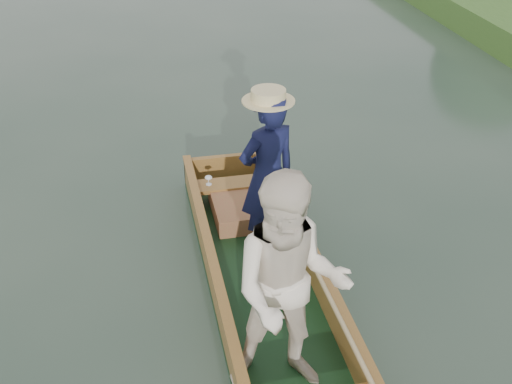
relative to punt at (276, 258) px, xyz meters
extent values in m
plane|color=#283D30|center=(0.00, 0.27, -0.76)|extent=(120.00, 120.00, 0.00)
cube|color=black|center=(0.00, 0.27, -0.72)|extent=(1.10, 5.00, 0.08)
cube|color=olive|center=(-0.51, 0.27, -0.52)|extent=(0.08, 5.00, 0.32)
cube|color=olive|center=(0.51, 0.27, -0.52)|extent=(0.08, 5.00, 0.32)
cube|color=olive|center=(0.00, 2.73, -0.52)|extent=(1.10, 0.08, 0.32)
cube|color=olive|center=(-0.51, 0.27, -0.34)|extent=(0.10, 5.00, 0.04)
cube|color=olive|center=(0.51, 0.27, -0.34)|extent=(0.10, 5.00, 0.04)
cube|color=olive|center=(0.00, 2.17, -0.46)|extent=(0.94, 0.30, 0.05)
imported|color=#13163B|center=(0.17, 1.09, 0.23)|extent=(0.78, 0.64, 1.83)
cylinder|color=beige|center=(0.17, 1.09, 1.10)|extent=(0.52, 0.52, 0.12)
imported|color=#F3E3CE|center=(-0.08, -0.80, 0.31)|extent=(1.10, 0.93, 1.99)
cube|color=#A33534|center=(0.11, 1.80, -0.57)|extent=(0.85, 0.90, 0.22)
sphere|color=tan|center=(0.35, 1.70, -0.37)|extent=(0.17, 0.17, 0.17)
sphere|color=tan|center=(0.35, 1.69, -0.24)|extent=(0.13, 0.13, 0.13)
sphere|color=tan|center=(0.30, 1.69, -0.18)|extent=(0.05, 0.05, 0.05)
sphere|color=tan|center=(0.40, 1.69, -0.18)|extent=(0.05, 0.05, 0.05)
sphere|color=tan|center=(0.35, 1.64, -0.25)|extent=(0.05, 0.05, 0.05)
sphere|color=tan|center=(0.27, 1.69, -0.34)|extent=(0.06, 0.06, 0.06)
sphere|color=tan|center=(0.43, 1.69, -0.34)|extent=(0.06, 0.06, 0.06)
sphere|color=tan|center=(0.31, 1.68, -0.44)|extent=(0.07, 0.07, 0.07)
sphere|color=tan|center=(0.40, 1.68, -0.44)|extent=(0.07, 0.07, 0.07)
cylinder|color=silver|center=(-0.31, 2.17, -0.43)|extent=(0.07, 0.07, 0.01)
cylinder|color=silver|center=(-0.31, 2.17, -0.39)|extent=(0.01, 0.01, 0.08)
ellipsoid|color=silver|center=(-0.31, 2.17, -0.34)|extent=(0.09, 0.09, 0.05)
cylinder|color=tan|center=(0.43, 0.19, -0.30)|extent=(0.04, 4.17, 0.19)
camera|label=1|loc=(-1.13, -4.52, 3.51)|focal=45.00mm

